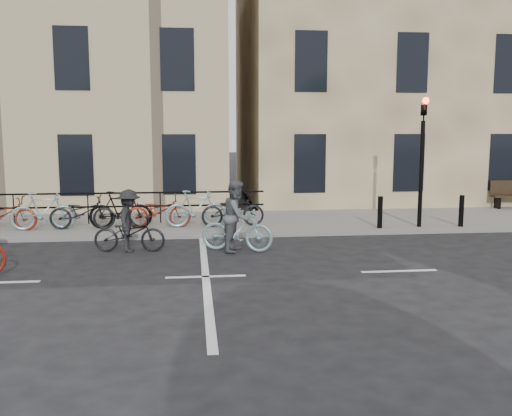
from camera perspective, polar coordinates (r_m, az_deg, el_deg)
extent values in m
plane|color=black|center=(11.50, -5.05, -6.87)|extent=(120.00, 120.00, 0.00)
cube|color=slate|center=(17.76, -18.55, -1.73)|extent=(46.00, 4.00, 0.15)
cube|color=#9A815D|center=(26.02, 14.97, 14.80)|extent=(14.00, 10.00, 12.00)
cylinder|color=black|center=(16.80, 16.18, 3.25)|extent=(0.12, 0.12, 3.00)
imported|color=black|center=(16.76, 16.45, 9.91)|extent=(0.15, 0.18, 0.90)
sphere|color=#FF0C05|center=(16.65, 16.62, 10.26)|extent=(0.18, 0.18, 0.18)
cylinder|color=black|center=(16.40, 12.30, -0.42)|extent=(0.14, 0.14, 0.90)
cylinder|color=black|center=(17.31, 19.85, -0.27)|extent=(0.14, 0.14, 0.90)
cube|color=black|center=(21.72, 22.99, 0.49)|extent=(0.06, 0.38, 0.40)
cube|color=black|center=(22.12, 24.19, 1.90)|extent=(1.60, 0.06, 0.50)
cube|color=black|center=(17.44, -16.45, 0.02)|extent=(10.40, 0.04, 0.95)
imported|color=maroon|center=(17.08, -23.92, -0.51)|extent=(1.80, 0.63, 0.95)
imported|color=#81A4A8|center=(16.79, -20.51, -0.29)|extent=(1.75, 0.49, 1.05)
imported|color=black|center=(16.57, -16.98, -0.42)|extent=(1.80, 0.63, 0.95)
imported|color=black|center=(16.40, -13.38, -0.19)|extent=(1.75, 0.49, 1.05)
imported|color=maroon|center=(16.31, -9.72, -0.31)|extent=(1.80, 0.63, 0.95)
imported|color=#81A4A8|center=(16.27, -6.03, -0.07)|extent=(1.75, 0.49, 1.05)
imported|color=black|center=(16.32, -2.34, -0.20)|extent=(1.80, 0.63, 0.95)
imported|color=#81A4A8|center=(13.69, -1.92, -2.15)|extent=(1.84, 1.11, 1.07)
imported|color=#525257|center=(13.64, -1.93, -0.81)|extent=(0.91, 1.01, 1.72)
imported|color=black|center=(14.00, -12.54, -2.49)|extent=(1.73, 0.73, 0.89)
imported|color=black|center=(13.95, -12.58, -1.25)|extent=(0.64, 1.02, 1.50)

